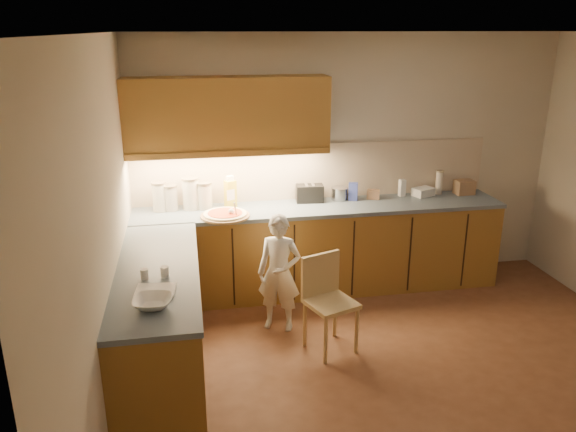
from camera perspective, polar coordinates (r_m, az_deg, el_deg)
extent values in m
plane|color=brown|center=(4.75, 12.67, -15.61)|extent=(4.50, 4.50, 0.00)
cube|color=beige|center=(5.98, 6.20, 5.57)|extent=(4.50, 0.04, 2.60)
cube|color=beige|center=(3.86, -18.27, -2.58)|extent=(0.04, 4.00, 2.60)
cube|color=white|center=(3.95, 15.43, 17.48)|extent=(4.50, 4.00, 0.04)
cube|color=olive|center=(5.86, 3.21, -3.42)|extent=(3.75, 0.60, 0.88)
cube|color=olive|center=(4.55, -12.75, -10.73)|extent=(0.60, 2.00, 0.88)
cube|color=#4C5C6D|center=(5.71, 3.29, 0.86)|extent=(3.77, 0.62, 0.04)
cube|color=#4C5C6D|center=(4.35, -13.18, -5.42)|extent=(0.62, 2.02, 0.04)
cube|color=black|center=(5.44, -11.91, -5.61)|extent=(0.02, 0.01, 0.80)
cube|color=black|center=(5.45, -5.58, -5.24)|extent=(0.02, 0.01, 0.80)
cube|color=black|center=(5.53, 0.65, -4.81)|extent=(0.02, 0.01, 0.80)
cube|color=black|center=(5.66, 6.64, -4.34)|extent=(0.02, 0.01, 0.80)
cube|color=black|center=(5.86, 12.28, -3.86)|extent=(0.02, 0.01, 0.80)
cube|color=black|center=(6.11, 17.50, -3.38)|extent=(0.02, 0.01, 0.80)
cube|color=#C4B197|center=(5.89, 2.70, 4.57)|extent=(3.75, 0.02, 0.58)
cube|color=olive|center=(5.48, -6.18, 10.25)|extent=(1.95, 0.35, 0.70)
cube|color=olive|center=(5.37, -5.90, 6.29)|extent=(1.95, 0.02, 0.06)
cylinder|color=#A88254|center=(5.38, -6.40, 0.02)|extent=(0.47, 0.47, 0.02)
cylinder|color=beige|center=(5.38, -6.41, 0.21)|extent=(0.41, 0.41, 0.02)
cylinder|color=red|center=(5.38, -6.41, 0.32)|extent=(0.33, 0.33, 0.01)
sphere|color=white|center=(5.34, -5.79, 0.45)|extent=(0.06, 0.06, 0.06)
cylinder|color=white|center=(5.28, -5.34, 0.58)|extent=(0.05, 0.11, 0.19)
imported|color=silver|center=(5.06, -0.89, -5.81)|extent=(0.46, 0.39, 1.08)
cylinder|color=tan|center=(4.69, 3.84, -12.54)|extent=(0.03, 0.03, 0.42)
cylinder|color=tan|center=(4.86, 6.98, -11.50)|extent=(0.03, 0.03, 0.42)
cylinder|color=tan|center=(4.92, 1.73, -10.93)|extent=(0.03, 0.03, 0.42)
cylinder|color=tan|center=(5.08, 4.79, -10.00)|extent=(0.03, 0.03, 0.42)
cube|color=tan|center=(4.78, 4.40, -8.85)|extent=(0.48, 0.48, 0.04)
cube|color=tan|center=(4.81, 3.30, -5.89)|extent=(0.36, 0.16, 0.37)
imported|color=white|center=(3.76, -13.59, -8.52)|extent=(0.29, 0.29, 0.06)
cylinder|color=beige|center=(5.64, -12.92, 1.85)|extent=(0.14, 0.14, 0.27)
cylinder|color=gray|center=(5.60, -13.03, 3.29)|extent=(0.15, 0.15, 0.02)
cylinder|color=beige|center=(5.64, -11.84, 1.75)|extent=(0.14, 0.14, 0.24)
cylinder|color=gray|center=(5.60, -11.93, 3.01)|extent=(0.15, 0.15, 0.02)
cylinder|color=silver|center=(5.63, -9.85, 2.17)|extent=(0.16, 0.16, 0.30)
cylinder|color=tan|center=(5.59, -9.94, 3.76)|extent=(0.17, 0.17, 0.02)
cylinder|color=beige|center=(5.64, -8.51, 2.00)|extent=(0.16, 0.16, 0.25)
cylinder|color=gray|center=(5.60, -8.58, 3.33)|extent=(0.17, 0.17, 0.02)
cube|color=gold|center=(5.65, -5.87, 2.26)|extent=(0.13, 0.12, 0.27)
cube|color=silver|center=(5.61, -5.92, 3.84)|extent=(0.08, 0.07, 0.05)
cube|color=black|center=(5.80, 2.21, 2.31)|extent=(0.29, 0.18, 0.18)
cube|color=#A4A4A9|center=(5.78, 1.88, 3.17)|extent=(0.04, 0.12, 0.00)
cube|color=#A4A4A9|center=(5.78, 2.56, 3.18)|extent=(0.04, 0.12, 0.00)
cylinder|color=#A7A8AC|center=(5.90, 5.24, 2.23)|extent=(0.16, 0.16, 0.12)
cylinder|color=#A7A8AC|center=(5.88, 5.26, 2.86)|extent=(0.17, 0.17, 0.01)
cube|color=#33429B|center=(5.89, 6.63, 2.48)|extent=(0.11, 0.09, 0.19)
cube|color=#A57B59|center=(5.98, 8.63, 2.19)|extent=(0.15, 0.13, 0.09)
cube|color=white|center=(6.12, 11.51, 2.83)|extent=(0.07, 0.07, 0.18)
cube|color=white|center=(6.20, 13.57, 2.41)|extent=(0.26, 0.22, 0.09)
cylinder|color=silver|center=(6.29, 15.10, 3.25)|extent=(0.08, 0.08, 0.24)
cylinder|color=gray|center=(6.26, 15.19, 4.39)|extent=(0.08, 0.08, 0.02)
cube|color=#9B7553|center=(6.37, 17.47, 2.82)|extent=(0.20, 0.16, 0.15)
cube|color=white|center=(3.97, -13.31, -7.38)|extent=(0.29, 0.24, 0.02)
cylinder|color=silver|center=(4.17, -14.39, -5.73)|extent=(0.06, 0.06, 0.08)
cylinder|color=white|center=(4.17, -12.42, -5.56)|extent=(0.08, 0.08, 0.08)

